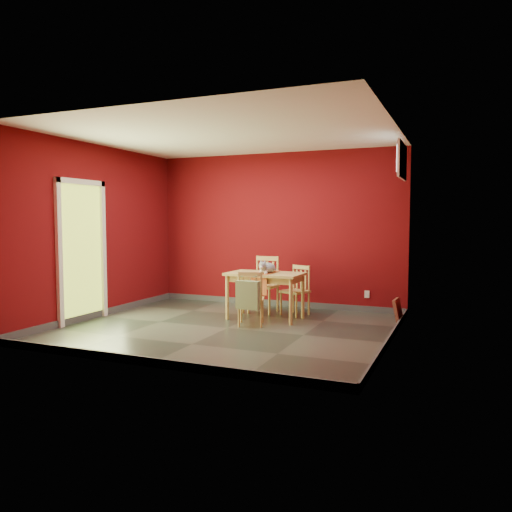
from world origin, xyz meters
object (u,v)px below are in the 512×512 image
at_px(dining_table, 265,278).
at_px(cat, 267,266).
at_px(chair_near, 251,298).
at_px(picture_frame, 398,311).
at_px(chair_far_right, 296,290).
at_px(chair_far_left, 264,284).
at_px(tote_bag, 248,295).

distance_m(dining_table, cat, 0.21).
distance_m(chair_near, picture_frame, 2.19).
bearing_deg(chair_far_right, dining_table, -122.99).
bearing_deg(chair_far_left, tote_bag, -78.60).
xyz_separation_m(chair_far_right, chair_near, (-0.35, -1.05, 0.00)).
xyz_separation_m(tote_bag, cat, (0.03, 0.68, 0.35)).
bearing_deg(cat, chair_far_left, 96.46).
xyz_separation_m(chair_far_left, picture_frame, (2.17, -0.10, -0.29)).
height_order(chair_far_right, picture_frame, chair_far_right).
bearing_deg(dining_table, cat, -42.81).
bearing_deg(chair_far_right, picture_frame, -3.30).
distance_m(chair_far_right, tote_bag, 1.29).
bearing_deg(picture_frame, chair_far_left, 177.26).
distance_m(tote_bag, picture_frame, 2.25).
xyz_separation_m(chair_near, picture_frame, (1.95, 0.96, -0.22)).
xyz_separation_m(tote_bag, picture_frame, (1.91, 1.15, -0.29)).
relative_size(chair_far_right, chair_near, 1.00).
bearing_deg(picture_frame, cat, -165.84).
bearing_deg(chair_near, tote_bag, -78.71).
bearing_deg(tote_bag, picture_frame, 31.09).
xyz_separation_m(chair_far_left, tote_bag, (0.25, -1.26, 0.01)).
bearing_deg(dining_table, chair_far_left, 113.42).
relative_size(dining_table, tote_bag, 2.48).
xyz_separation_m(dining_table, chair_far_right, (0.34, 0.52, -0.22)).
bearing_deg(tote_bag, dining_table, 91.95).
distance_m(chair_far_left, chair_near, 1.09).
relative_size(chair_near, tote_bag, 1.70).
relative_size(dining_table, picture_frame, 3.10).
relative_size(chair_far_left, tote_bag, 1.98).
bearing_deg(dining_table, chair_far_right, 57.01).
relative_size(dining_table, chair_far_right, 1.46).
xyz_separation_m(dining_table, tote_bag, (0.02, -0.73, -0.15)).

